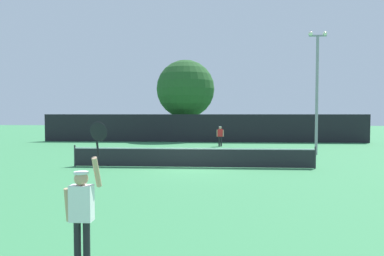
# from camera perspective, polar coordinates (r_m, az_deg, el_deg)

# --- Properties ---
(ground_plane) EXTENTS (120.00, 120.00, 0.00)m
(ground_plane) POSITION_cam_1_polar(r_m,az_deg,el_deg) (17.29, 0.06, -6.46)
(ground_plane) COLOR #387F4C
(tennis_net) EXTENTS (11.97, 0.08, 1.07)m
(tennis_net) POSITION_cam_1_polar(r_m,az_deg,el_deg) (17.22, 0.06, -4.77)
(tennis_net) COLOR #232328
(tennis_net) RESTS_ON ground
(perimeter_fence) EXTENTS (30.26, 0.12, 2.59)m
(perimeter_fence) POSITION_cam_1_polar(r_m,az_deg,el_deg) (32.41, 1.76, -0.03)
(perimeter_fence) COLOR black
(perimeter_fence) RESTS_ON ground
(player_serving) EXTENTS (0.67, 0.40, 2.53)m
(player_serving) POSITION_cam_1_polar(r_m,az_deg,el_deg) (6.34, -17.50, -11.85)
(player_serving) COLOR white
(player_serving) RESTS_ON ground
(player_receiving) EXTENTS (0.57, 0.24, 1.62)m
(player_receiving) POSITION_cam_1_polar(r_m,az_deg,el_deg) (28.22, 4.64, -1.01)
(player_receiving) COLOR red
(player_receiving) RESTS_ON ground
(tennis_ball) EXTENTS (0.07, 0.07, 0.07)m
(tennis_ball) POSITION_cam_1_polar(r_m,az_deg,el_deg) (20.78, -0.86, -4.87)
(tennis_ball) COLOR #CCE033
(tennis_ball) RESTS_ON ground
(light_pole) EXTENTS (1.18, 0.28, 7.89)m
(light_pole) POSITION_cam_1_polar(r_m,az_deg,el_deg) (23.85, 19.78, 6.68)
(light_pole) COLOR gray
(light_pole) RESTS_ON ground
(large_tree) EXTENTS (5.87, 5.87, 8.08)m
(large_tree) POSITION_cam_1_polar(r_m,az_deg,el_deg) (35.58, -1.08, 6.37)
(large_tree) COLOR brown
(large_tree) RESTS_ON ground
(parked_car_near) EXTENTS (2.26, 4.35, 1.69)m
(parked_car_near) POSITION_cam_1_polar(r_m,az_deg,el_deg) (37.89, -3.17, -0.46)
(parked_car_near) COLOR black
(parked_car_near) RESTS_ON ground
(parked_car_mid) EXTENTS (2.35, 4.38, 1.69)m
(parked_car_mid) POSITION_cam_1_polar(r_m,az_deg,el_deg) (40.96, 5.45, -0.26)
(parked_car_mid) COLOR white
(parked_car_mid) RESTS_ON ground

